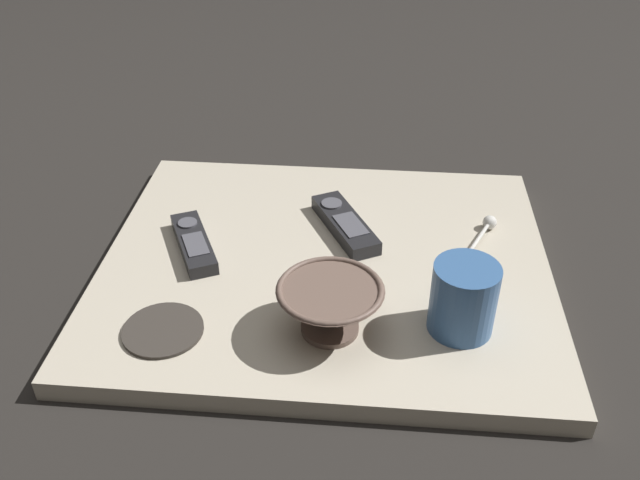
{
  "coord_description": "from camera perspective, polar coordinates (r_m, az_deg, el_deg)",
  "views": [
    {
      "loc": [
        -0.06,
        0.83,
        0.65
      ],
      "look_at": [
        0.01,
        -0.02,
        0.05
      ],
      "focal_mm": 38.33,
      "sensor_mm": 36.0,
      "label": 1
    }
  ],
  "objects": [
    {
      "name": "ground_plane",
      "position": [
        1.06,
        0.47,
        -2.89
      ],
      "size": [
        6.0,
        6.0,
        0.0
      ],
      "primitive_type": "plane",
      "color": "black"
    },
    {
      "name": "table",
      "position": [
        1.05,
        0.47,
        -2.24
      ],
      "size": [
        0.67,
        0.57,
        0.03
      ],
      "color": "#B7AD99",
      "rests_on": "ground"
    },
    {
      "name": "cereal_bowl",
      "position": [
        0.89,
        0.85,
        -5.56
      ],
      "size": [
        0.14,
        0.14,
        0.07
      ],
      "color": "brown",
      "rests_on": "table"
    },
    {
      "name": "coffee_mug",
      "position": [
        0.91,
        11.88,
        -4.8
      ],
      "size": [
        0.09,
        0.09,
        0.1
      ],
      "color": "#33598C",
      "rests_on": "table"
    },
    {
      "name": "teaspoon",
      "position": [
        1.12,
        13.64,
        0.92
      ],
      "size": [
        0.07,
        0.14,
        0.02
      ],
      "color": "silver",
      "rests_on": "table"
    },
    {
      "name": "tv_remote_near",
      "position": [
        1.1,
        2.1,
        1.34
      ],
      "size": [
        0.12,
        0.17,
        0.03
      ],
      "color": "black",
      "rests_on": "table"
    },
    {
      "name": "tv_remote_far",
      "position": [
        1.07,
        -10.5,
        -0.26
      ],
      "size": [
        0.1,
        0.16,
        0.02
      ],
      "color": "black",
      "rests_on": "table"
    },
    {
      "name": "drink_coaster",
      "position": [
        0.94,
        -12.98,
        -7.33
      ],
      "size": [
        0.11,
        0.11,
        0.01
      ],
      "color": "#332D28",
      "rests_on": "table"
    }
  ]
}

